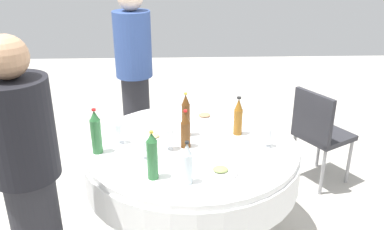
% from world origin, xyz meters
% --- Properties ---
extents(dining_table, '(1.46, 1.46, 0.74)m').
position_xyz_m(dining_table, '(0.00, 0.00, 0.59)').
color(dining_table, white).
rests_on(dining_table, ground_plane).
extents(bottle_clear_far, '(0.06, 0.06, 0.26)m').
position_xyz_m(bottle_clear_far, '(-0.05, -0.49, 0.86)').
color(bottle_clear_far, silver).
rests_on(bottle_clear_far, dining_table).
extents(bottle_brown_rear, '(0.07, 0.07, 0.26)m').
position_xyz_m(bottle_brown_rear, '(-0.04, -0.05, 0.86)').
color(bottle_brown_rear, '#593314').
rests_on(bottle_brown_rear, dining_table).
extents(bottle_green_north, '(0.07, 0.07, 0.31)m').
position_xyz_m(bottle_green_north, '(-0.61, -0.10, 0.88)').
color(bottle_green_north, '#2D6B38').
rests_on(bottle_green_north, dining_table).
extents(bottle_amber_outer, '(0.06, 0.06, 0.28)m').
position_xyz_m(bottle_amber_outer, '(0.33, 0.13, 0.87)').
color(bottle_amber_outer, '#8C5619').
rests_on(bottle_amber_outer, dining_table).
extents(bottle_green_mid, '(0.06, 0.06, 0.30)m').
position_xyz_m(bottle_green_mid, '(-0.24, -0.43, 0.88)').
color(bottle_green_mid, '#2D6B38').
rests_on(bottle_green_mid, dining_table).
extents(bottle_brown_left, '(0.06, 0.06, 0.32)m').
position_xyz_m(bottle_brown_left, '(-0.04, 0.13, 0.89)').
color(bottle_brown_left, '#593314').
rests_on(bottle_brown_left, dining_table).
extents(wine_glass_outer, '(0.07, 0.07, 0.15)m').
position_xyz_m(wine_glass_outer, '(-0.16, -0.08, 0.84)').
color(wine_glass_outer, white).
rests_on(wine_glass_outer, dining_table).
extents(wine_glass_mid, '(0.06, 0.06, 0.15)m').
position_xyz_m(wine_glass_mid, '(-0.49, 0.02, 0.85)').
color(wine_glass_mid, white).
rests_on(wine_glass_mid, dining_table).
extents(wine_glass_left, '(0.06, 0.06, 0.13)m').
position_xyz_m(wine_glass_left, '(0.50, -0.07, 0.84)').
color(wine_glass_left, white).
rests_on(wine_glass_left, dining_table).
extents(wine_glass_east, '(0.08, 0.08, 0.14)m').
position_xyz_m(wine_glass_east, '(-0.29, -0.20, 0.84)').
color(wine_glass_east, white).
rests_on(wine_glass_east, dining_table).
extents(plate_west, '(0.24, 0.24, 0.02)m').
position_xyz_m(plate_west, '(0.21, -0.10, 0.75)').
color(plate_west, white).
rests_on(plate_west, dining_table).
extents(plate_inner, '(0.21, 0.21, 0.04)m').
position_xyz_m(plate_inner, '(0.11, 0.43, 0.75)').
color(plate_inner, white).
rests_on(plate_inner, dining_table).
extents(plate_front, '(0.20, 0.20, 0.04)m').
position_xyz_m(plate_front, '(-0.27, 0.08, 0.75)').
color(plate_front, white).
rests_on(plate_front, dining_table).
extents(plate_right, '(0.20, 0.20, 0.04)m').
position_xyz_m(plate_right, '(0.15, -0.39, 0.75)').
color(plate_right, white).
rests_on(plate_right, dining_table).
extents(spoon_rear, '(0.11, 0.16, 0.00)m').
position_xyz_m(spoon_rear, '(0.37, 0.28, 0.74)').
color(spoon_rear, silver).
rests_on(spoon_rear, dining_table).
extents(spoon_north, '(0.16, 0.11, 0.00)m').
position_xyz_m(spoon_north, '(0.48, -0.27, 0.74)').
color(spoon_north, silver).
rests_on(spoon_north, dining_table).
extents(fork_outer, '(0.15, 0.12, 0.00)m').
position_xyz_m(fork_outer, '(-0.48, 0.30, 0.74)').
color(fork_outer, silver).
rests_on(fork_outer, dining_table).
extents(person_far, '(0.34, 0.34, 1.62)m').
position_xyz_m(person_far, '(-0.87, -0.63, 0.85)').
color(person_far, '#26262B').
rests_on(person_far, ground_plane).
extents(person_rear, '(0.34, 0.34, 1.66)m').
position_xyz_m(person_rear, '(-0.50, 1.21, 0.88)').
color(person_rear, '#26262B').
rests_on(person_rear, ground_plane).
extents(chair_left, '(0.55, 0.55, 0.87)m').
position_xyz_m(chair_left, '(1.11, 0.65, 0.52)').
color(chair_left, '#2D2D33').
rests_on(chair_left, ground_plane).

